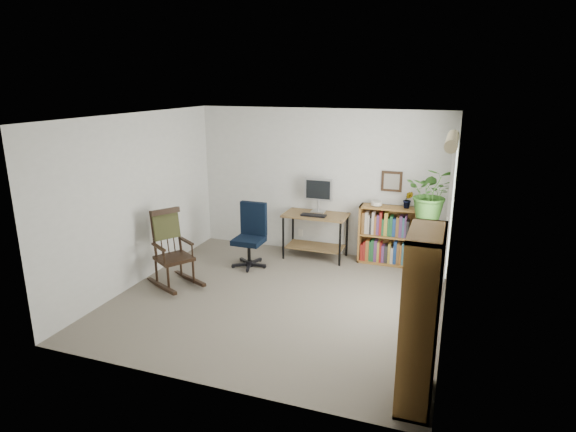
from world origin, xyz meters
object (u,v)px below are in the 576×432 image
at_px(office_chair, 249,236).
at_px(low_bookshelf, 387,235).
at_px(desk, 315,236).
at_px(tall_bookshelf, 421,319).
at_px(rocking_chair, 173,248).

relative_size(office_chair, low_bookshelf, 1.09).
distance_m(desk, tall_bookshelf, 3.78).
distance_m(desk, rocking_chair, 2.35).
xyz_separation_m(low_bookshelf, tall_bookshelf, (0.76, -3.35, 0.34)).
bearing_deg(tall_bookshelf, office_chair, 138.01).
distance_m(low_bookshelf, tall_bookshelf, 3.45).
relative_size(office_chair, tall_bookshelf, 0.63).
bearing_deg(low_bookshelf, rocking_chair, -145.40).
bearing_deg(office_chair, low_bookshelf, 23.46).
bearing_deg(rocking_chair, tall_bookshelf, -80.99).
relative_size(desk, office_chair, 1.01).
bearing_deg(tall_bookshelf, desk, 120.58).
relative_size(desk, rocking_chair, 0.93).
relative_size(rocking_chair, low_bookshelf, 1.19).
bearing_deg(rocking_chair, office_chair, -2.74).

